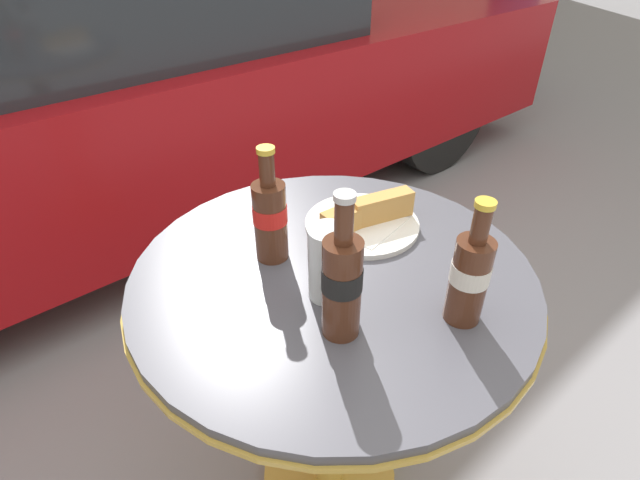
{
  "coord_description": "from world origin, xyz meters",
  "views": [
    {
      "loc": [
        -0.51,
        -0.56,
        1.32
      ],
      "look_at": [
        0.0,
        0.04,
        0.77
      ],
      "focal_mm": 28.0,
      "sensor_mm": 36.0,
      "label": 1
    }
  ],
  "objects_px": {
    "lunch_plate_near": "(364,219)",
    "parked_car": "(103,76)",
    "drinking_glass": "(328,266)",
    "cola_bottle_center": "(270,217)",
    "cola_bottle_right": "(470,276)",
    "bistro_table": "(332,325)",
    "cola_bottle_left": "(342,283)"
  },
  "relations": [
    {
      "from": "cola_bottle_left",
      "to": "drinking_glass",
      "type": "relative_size",
      "value": 1.86
    },
    {
      "from": "lunch_plate_near",
      "to": "parked_car",
      "type": "xyz_separation_m",
      "value": [
        0.08,
        1.79,
        -0.13
      ]
    },
    {
      "from": "cola_bottle_center",
      "to": "cola_bottle_left",
      "type": "bearing_deg",
      "value": -98.23
    },
    {
      "from": "bistro_table",
      "to": "parked_car",
      "type": "relative_size",
      "value": 0.17
    },
    {
      "from": "drinking_glass",
      "to": "parked_car",
      "type": "xyz_separation_m",
      "value": [
        0.28,
        1.91,
        -0.17
      ]
    },
    {
      "from": "lunch_plate_near",
      "to": "parked_car",
      "type": "height_order",
      "value": "parked_car"
    },
    {
      "from": "cola_bottle_right",
      "to": "cola_bottle_center",
      "type": "xyz_separation_m",
      "value": [
        -0.15,
        0.35,
        0.0
      ]
    },
    {
      "from": "bistro_table",
      "to": "lunch_plate_near",
      "type": "xyz_separation_m",
      "value": [
        0.15,
        0.07,
        0.17
      ]
    },
    {
      "from": "cola_bottle_right",
      "to": "parked_car",
      "type": "height_order",
      "value": "parked_car"
    },
    {
      "from": "cola_bottle_center",
      "to": "lunch_plate_near",
      "type": "relative_size",
      "value": 0.95
    },
    {
      "from": "cola_bottle_right",
      "to": "lunch_plate_near",
      "type": "bearing_deg",
      "value": 77.69
    },
    {
      "from": "cola_bottle_left",
      "to": "drinking_glass",
      "type": "xyz_separation_m",
      "value": [
        0.04,
        0.08,
        -0.04
      ]
    },
    {
      "from": "lunch_plate_near",
      "to": "parked_car",
      "type": "bearing_deg",
      "value": 87.6
    },
    {
      "from": "parked_car",
      "to": "cola_bottle_center",
      "type": "bearing_deg",
      "value": -99.32
    },
    {
      "from": "parked_car",
      "to": "lunch_plate_near",
      "type": "bearing_deg",
      "value": -92.4
    },
    {
      "from": "drinking_glass",
      "to": "cola_bottle_center",
      "type": "bearing_deg",
      "value": 93.12
    },
    {
      "from": "bistro_table",
      "to": "cola_bottle_center",
      "type": "xyz_separation_m",
      "value": [
        -0.06,
        0.11,
        0.24
      ]
    },
    {
      "from": "cola_bottle_right",
      "to": "drinking_glass",
      "type": "relative_size",
      "value": 1.63
    },
    {
      "from": "cola_bottle_right",
      "to": "cola_bottle_center",
      "type": "relative_size",
      "value": 0.98
    },
    {
      "from": "cola_bottle_right",
      "to": "drinking_glass",
      "type": "xyz_separation_m",
      "value": [
        -0.14,
        0.19,
        -0.03
      ]
    },
    {
      "from": "lunch_plate_near",
      "to": "drinking_glass",
      "type": "bearing_deg",
      "value": -150.31
    },
    {
      "from": "cola_bottle_right",
      "to": "parked_car",
      "type": "relative_size",
      "value": 0.05
    },
    {
      "from": "bistro_table",
      "to": "lunch_plate_near",
      "type": "distance_m",
      "value": 0.23
    },
    {
      "from": "cola_bottle_left",
      "to": "drinking_glass",
      "type": "distance_m",
      "value": 0.1
    },
    {
      "from": "cola_bottle_center",
      "to": "parked_car",
      "type": "distance_m",
      "value": 1.79
    },
    {
      "from": "cola_bottle_center",
      "to": "drinking_glass",
      "type": "distance_m",
      "value": 0.16
    },
    {
      "from": "cola_bottle_left",
      "to": "lunch_plate_near",
      "type": "distance_m",
      "value": 0.33
    },
    {
      "from": "bistro_table",
      "to": "cola_bottle_left",
      "type": "height_order",
      "value": "cola_bottle_left"
    },
    {
      "from": "cola_bottle_left",
      "to": "cola_bottle_center",
      "type": "bearing_deg",
      "value": 81.77
    },
    {
      "from": "bistro_table",
      "to": "parked_car",
      "type": "bearing_deg",
      "value": 83.11
    },
    {
      "from": "cola_bottle_right",
      "to": "lunch_plate_near",
      "type": "relative_size",
      "value": 0.93
    },
    {
      "from": "cola_bottle_center",
      "to": "drinking_glass",
      "type": "xyz_separation_m",
      "value": [
        0.01,
        -0.16,
        -0.03
      ]
    }
  ]
}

